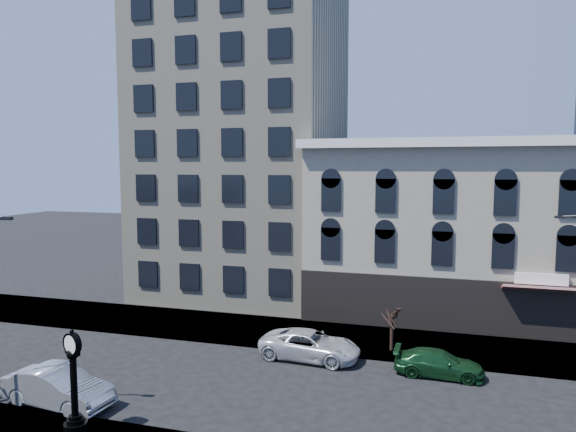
% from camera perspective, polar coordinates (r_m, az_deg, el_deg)
% --- Properties ---
extents(ground, '(160.00, 160.00, 0.00)m').
position_cam_1_polar(ground, '(26.88, -6.78, -17.94)').
color(ground, black).
rests_on(ground, ground).
extents(sidewalk_far, '(160.00, 6.00, 0.12)m').
position_cam_1_polar(sidewalk_far, '(33.89, -1.43, -12.75)').
color(sidewalk_far, gray).
rests_on(sidewalk_far, ground).
extents(cream_tower, '(15.90, 15.40, 42.50)m').
position_cam_1_polar(cream_tower, '(45.31, -4.91, 16.48)').
color(cream_tower, '#BBB297').
rests_on(cream_tower, ground).
extents(victorian_row, '(22.60, 11.19, 12.50)m').
position_cam_1_polar(victorian_row, '(38.96, 19.31, -1.71)').
color(victorian_row, gray).
rests_on(victorian_row, ground).
extents(street_clock, '(0.94, 0.94, 4.13)m').
position_cam_1_polar(street_clock, '(23.28, -22.69, -16.84)').
color(street_clock, black).
rests_on(street_clock, sidewalk_near).
extents(bare_tree_far, '(1.91, 1.91, 3.28)m').
position_cam_1_polar(bare_tree_far, '(30.47, 11.50, -10.01)').
color(bare_tree_far, black).
rests_on(bare_tree_far, sidewalk_far).
extents(car_near_b, '(5.35, 2.35, 1.71)m').
position_cam_1_polar(car_near_b, '(26.27, -24.14, -16.95)').
color(car_near_b, '#A5A8AD').
rests_on(car_near_b, ground).
extents(car_far_a, '(5.76, 3.00, 1.55)m').
position_cam_1_polar(car_far_a, '(29.47, 2.47, -14.13)').
color(car_far_a, silver).
rests_on(car_far_a, ground).
extents(car_far_b, '(4.54, 1.95, 1.30)m').
position_cam_1_polar(car_far_b, '(28.37, 16.40, -15.43)').
color(car_far_b, '#143F1E').
rests_on(car_far_b, ground).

